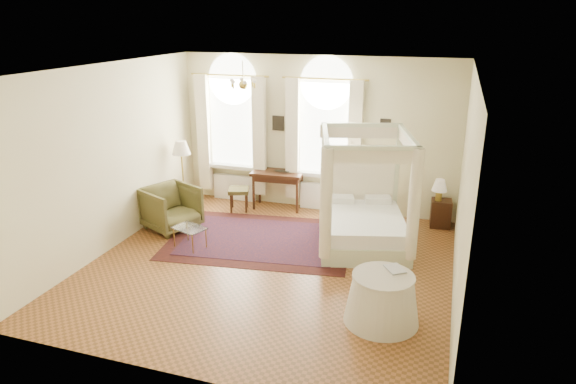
% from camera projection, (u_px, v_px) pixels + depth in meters
% --- Properties ---
extents(ground, '(6.00, 6.00, 0.00)m').
position_uv_depth(ground, '(269.00, 266.00, 8.79)').
color(ground, brown).
rests_on(ground, ground).
extents(room_walls, '(6.00, 6.00, 6.00)m').
position_uv_depth(room_walls, '(268.00, 154.00, 8.14)').
color(room_walls, beige).
rests_on(room_walls, ground).
extents(window_left, '(1.62, 0.27, 3.29)m').
position_uv_depth(window_left, '(232.00, 137.00, 11.44)').
color(window_left, silver).
rests_on(window_left, room_walls).
extents(window_right, '(1.62, 0.27, 3.29)m').
position_uv_depth(window_right, '(324.00, 144.00, 10.83)').
color(window_right, silver).
rests_on(window_right, room_walls).
extents(chandelier, '(0.51, 0.45, 0.50)m').
position_uv_depth(chandelier, '(243.00, 83.00, 9.18)').
color(chandelier, '#AD9339').
rests_on(chandelier, room_walls).
extents(wall_pictures, '(2.54, 0.03, 0.39)m').
position_uv_depth(wall_pictures, '(320.00, 124.00, 10.82)').
color(wall_pictures, black).
rests_on(wall_pictures, room_walls).
extents(canopy_bed, '(2.05, 2.30, 2.12)m').
position_uv_depth(canopy_bed, '(363.00, 221.00, 9.42)').
color(canopy_bed, beige).
rests_on(canopy_bed, ground).
extents(nightstand, '(0.42, 0.39, 0.56)m').
position_uv_depth(nightstand, '(441.00, 213.00, 10.34)').
color(nightstand, '#361D0E').
rests_on(nightstand, ground).
extents(nightstand_lamp, '(0.30, 0.30, 0.44)m').
position_uv_depth(nightstand_lamp, '(440.00, 187.00, 10.14)').
color(nightstand_lamp, '#AD9339').
rests_on(nightstand_lamp, nightstand).
extents(writing_desk, '(1.15, 0.65, 0.83)m').
position_uv_depth(writing_desk, '(278.00, 177.00, 11.21)').
color(writing_desk, '#361D0E').
rests_on(writing_desk, ground).
extents(laptop, '(0.34, 0.22, 0.03)m').
position_uv_depth(laptop, '(283.00, 171.00, 11.19)').
color(laptop, black).
rests_on(laptop, writing_desk).
extents(stool, '(0.55, 0.55, 0.50)m').
position_uv_depth(stool, '(239.00, 192.00, 11.17)').
color(stool, '#45401D').
rests_on(stool, ground).
extents(armchair, '(1.26, 1.25, 0.88)m').
position_uv_depth(armchair, '(171.00, 208.00, 10.18)').
color(armchair, '#49441F').
rests_on(armchair, ground).
extents(coffee_table, '(0.68, 0.58, 0.39)m').
position_uv_depth(coffee_table, '(190.00, 230.00, 9.36)').
color(coffee_table, white).
rests_on(coffee_table, ground).
extents(floor_lamp, '(0.40, 0.40, 1.55)m').
position_uv_depth(floor_lamp, '(181.00, 151.00, 10.92)').
color(floor_lamp, '#AD9339').
rests_on(floor_lamp, ground).
extents(oriental_rug, '(3.71, 2.88, 0.01)m').
position_uv_depth(oriental_rug, '(261.00, 239.00, 9.81)').
color(oriental_rug, '#471911').
rests_on(oriental_rug, ground).
extents(side_table, '(1.05, 1.05, 0.71)m').
position_uv_depth(side_table, '(382.00, 299.00, 7.08)').
color(side_table, beige).
rests_on(side_table, ground).
extents(book, '(0.35, 0.37, 0.03)m').
position_uv_depth(book, '(388.00, 270.00, 7.08)').
color(book, black).
rests_on(book, side_table).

